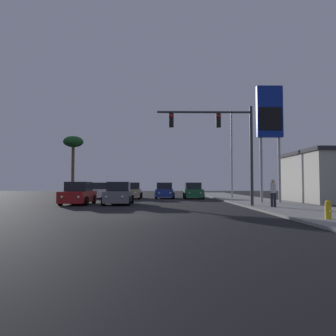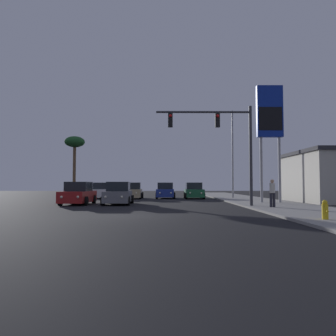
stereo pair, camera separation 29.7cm
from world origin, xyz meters
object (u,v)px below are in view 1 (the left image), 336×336
Objects in this scene: car_white at (101,191)px; street_lamp at (230,149)px; car_grey at (119,194)px; car_green at (193,191)px; palm_tree_mid at (73,144)px; gas_station_sign at (270,118)px; traffic_light_mast at (225,136)px; car_tan at (132,191)px; car_blue at (165,191)px; car_red at (78,194)px; fire_hydrant at (328,210)px; pedestrian_on_sidewalk at (273,192)px.

street_lamp is at bearing 169.98° from car_white.
car_green is (6.53, 9.88, 0.00)m from car_grey.
car_grey is 17.50m from palm_tree_mid.
car_white is 0.48× the size of gas_station_sign.
car_grey is at bearing -178.38° from gas_station_sign.
car_white is 0.67× the size of traffic_light_mast.
car_tan is (0.09, 9.90, 0.00)m from car_grey.
street_lamp is at bearing 168.08° from car_blue.
car_white and car_blue have the same top height.
car_tan is 1.00× the size of car_red.
street_lamp is at bearing 88.60° from fire_hydrant.
gas_station_sign is at bearing 142.86° from car_white.
car_white is at bearing -86.63° from car_red.
car_white is 5.71× the size of fire_hydrant.
street_lamp reaches higher than pedestrian_on_sidewalk.
street_lamp reaches higher than palm_tree_mid.
fire_hydrant is at bearing -91.40° from street_lamp.
car_red is at bearing 60.44° from car_blue.
car_grey is at bearing 154.99° from traffic_light_mast.
car_grey is 2.60× the size of pedestrian_on_sidewalk.
car_tan is 0.48× the size of gas_station_sign.
traffic_light_mast is at bearing 124.85° from car_white.
car_white is at bearing 127.02° from traffic_light_mast.
car_white is 26.09m from fire_hydrant.
car_blue is at bearing -119.94° from car_red.
pedestrian_on_sidewalk is at bearing 88.34° from fire_hydrant.
street_lamp reaches higher than car_red.
palm_tree_mid is (-7.56, 4.93, 5.54)m from car_tan.
street_lamp reaches higher than car_tan.
traffic_light_mast is at bearing 152.31° from pedestrian_on_sidewalk.
car_red is 0.48× the size of gas_station_sign.
car_grey is 1.00× the size of car_white.
pedestrian_on_sidewalk reaches higher than car_grey.
pedestrian_on_sidewalk reaches higher than car_tan.
car_blue is at bearing 105.34° from traffic_light_mast.
fire_hydrant is at bearing -91.66° from pedestrian_on_sidewalk.
palm_tree_mid is at bearing -19.41° from car_green.
car_blue is at bearing 175.87° from car_white.
car_tan is 23.74m from fire_hydrant.
palm_tree_mid is (-4.12, 4.06, 5.54)m from car_white.
car_tan is 1.00× the size of car_blue.
traffic_light_mast is 12.68m from street_lamp.
car_red is at bearing 162.35° from traffic_light_mast.
car_red is 13.79m from pedestrian_on_sidewalk.
traffic_light_mast is (3.83, -13.97, 3.91)m from car_blue.
fire_hydrant is (3.29, -21.64, -0.27)m from car_green.
street_lamp is at bearing 165.33° from car_green.
pedestrian_on_sidewalk is (9.92, -14.73, 0.27)m from car_tan.
car_tan is 0.48× the size of street_lamp.
car_green and car_blue have the same top height.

